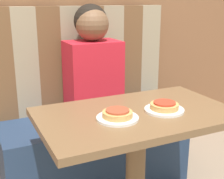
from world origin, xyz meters
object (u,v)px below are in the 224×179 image
(pizza_left, at_px, (117,114))
(pizza_right, at_px, (164,106))
(plate_left, at_px, (117,118))
(person, at_px, (93,63))
(plate_right, at_px, (164,110))

(pizza_left, relative_size, pizza_right, 1.00)
(plate_left, relative_size, pizza_left, 1.41)
(person, relative_size, plate_left, 3.71)
(person, distance_m, plate_left, 0.64)
(pizza_right, bearing_deg, plate_right, 90.00)
(person, height_order, plate_left, person)
(pizza_left, bearing_deg, plate_left, 90.00)
(plate_left, distance_m, plate_right, 0.25)
(plate_left, height_order, plate_right, same)
(pizza_right, bearing_deg, person, 101.69)
(plate_right, distance_m, pizza_left, 0.26)
(plate_left, relative_size, plate_right, 1.00)
(pizza_right, bearing_deg, pizza_left, 180.00)
(plate_right, distance_m, pizza_right, 0.02)
(person, relative_size, pizza_right, 5.22)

